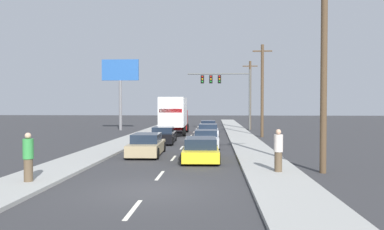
% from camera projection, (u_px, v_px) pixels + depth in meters
% --- Properties ---
extents(ground_plane, '(140.00, 140.00, 0.00)m').
position_uv_depth(ground_plane, '(192.00, 134.00, 37.42)').
color(ground_plane, '#333335').
extents(sidewalk_right, '(2.47, 80.00, 0.14)m').
position_uv_depth(sidewalk_right, '(243.00, 138.00, 32.12)').
color(sidewalk_right, '#9E9E99').
rests_on(sidewalk_right, ground_plane).
extents(sidewalk_left, '(2.47, 80.00, 0.14)m').
position_uv_depth(sidewalk_left, '(136.00, 137.00, 32.73)').
color(sidewalk_left, '#9E9E99').
rests_on(sidewalk_left, ground_plane).
extents(lane_markings, '(0.14, 62.00, 0.01)m').
position_uv_depth(lane_markings, '(191.00, 136.00, 35.15)').
color(lane_markings, silver).
rests_on(lane_markings, ground_plane).
extents(box_truck, '(2.68, 8.04, 3.73)m').
position_uv_depth(box_truck, '(174.00, 114.00, 36.51)').
color(box_truck, white).
rests_on(box_truck, ground_plane).
extents(car_black, '(2.00, 4.46, 1.28)m').
position_uv_depth(car_black, '(163.00, 136.00, 28.29)').
color(car_black, black).
rests_on(car_black, ground_plane).
extents(car_tan, '(1.96, 4.40, 1.29)m').
position_uv_depth(car_tan, '(147.00, 145.00, 21.35)').
color(car_tan, tan).
rests_on(car_tan, ground_plane).
extents(car_navy, '(2.02, 4.69, 1.25)m').
position_uv_depth(car_navy, '(208.00, 127.00, 40.81)').
color(car_navy, '#141E4C').
rests_on(car_navy, ground_plane).
extents(car_white, '(2.03, 4.28, 1.24)m').
position_uv_depth(car_white, '(208.00, 131.00, 33.38)').
color(car_white, white).
rests_on(car_white, ground_plane).
extents(car_silver, '(1.92, 4.30, 1.21)m').
position_uv_depth(car_silver, '(206.00, 139.00, 25.58)').
color(car_silver, '#B7BABF').
rests_on(car_silver, ground_plane).
extents(car_yellow, '(2.08, 4.50, 1.24)m').
position_uv_depth(car_yellow, '(201.00, 150.00, 19.38)').
color(car_yellow, yellow).
rests_on(car_yellow, ground_plane).
extents(traffic_signal_mast, '(7.50, 0.69, 7.28)m').
position_uv_depth(traffic_signal_mast, '(222.00, 84.00, 43.08)').
color(traffic_signal_mast, '#595B56').
rests_on(traffic_signal_mast, ground_plane).
extents(utility_pole_near, '(1.80, 0.28, 9.12)m').
position_uv_depth(utility_pole_near, '(324.00, 65.00, 15.63)').
color(utility_pole_near, brown).
rests_on(utility_pole_near, ground_plane).
extents(utility_pole_mid, '(1.80, 0.28, 8.60)m').
position_uv_depth(utility_pole_mid, '(262.00, 90.00, 33.56)').
color(utility_pole_mid, brown).
rests_on(utility_pole_mid, ground_plane).
extents(utility_pole_far, '(1.80, 0.28, 8.30)m').
position_uv_depth(utility_pole_far, '(250.00, 94.00, 43.61)').
color(utility_pole_far, brown).
rests_on(utility_pole_far, ground_plane).
extents(roadside_billboard, '(4.43, 0.36, 8.43)m').
position_uv_depth(roadside_billboard, '(120.00, 79.00, 42.95)').
color(roadside_billboard, slate).
rests_on(roadside_billboard, ground_plane).
extents(pedestrian_near_corner, '(0.38, 0.38, 1.81)m').
position_uv_depth(pedestrian_near_corner, '(28.00, 157.00, 13.32)').
color(pedestrian_near_corner, brown).
rests_on(pedestrian_near_corner, sidewalk_left).
extents(pedestrian_mid_block, '(0.38, 0.38, 1.81)m').
position_uv_depth(pedestrian_mid_block, '(278.00, 150.00, 15.32)').
color(pedestrian_mid_block, brown).
rests_on(pedestrian_mid_block, sidewalk_right).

